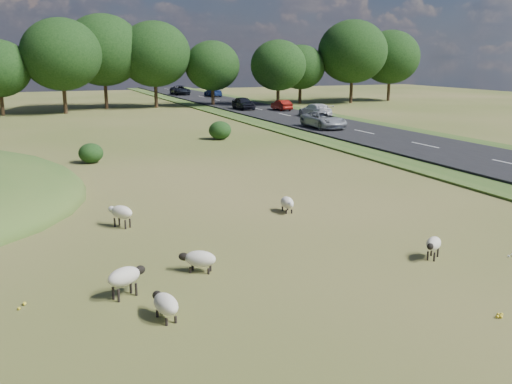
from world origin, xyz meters
The scene contains 16 objects.
ground centered at (0.00, 20.00, 0.00)m, with size 160.00×160.00×0.00m, color #3E571B.
road centered at (20.00, 30.00, 0.12)m, with size 8.00×150.00×0.25m, color black.
treeline centered at (-1.06, 55.44, 6.57)m, with size 96.28×14.66×11.70m.
shrubs centered at (-0.87, 24.62, 0.67)m, with size 22.64×10.53×1.46m.
sheep_0 centered at (-3.44, 4.40, 0.60)m, with size 1.00×1.18×0.86m.
sheep_1 centered at (-3.72, -4.09, 0.43)m, with size 0.69×1.21×0.68m.
sheep_2 centered at (-2.01, -1.28, 0.43)m, with size 1.19×0.95×0.68m.
sheep_3 centered at (5.37, -3.00, 0.51)m, with size 0.99×0.87×0.73m.
sheep_4 centered at (3.41, 3.96, 0.41)m, with size 0.62×1.17×0.66m.
sheep_5 centered at (-4.41, -2.34, 0.60)m, with size 1.23×0.90×0.86m.
car_0 centered at (18.10, 77.76, 1.00)m, with size 2.49×5.39×1.50m, color black.
car_1 centered at (21.90, 71.52, 0.94)m, with size 1.92×4.73×1.37m, color navy.
car_2 centered at (18.10, 27.69, 0.98)m, with size 2.43×5.27×1.47m, color #ADB1B5.
car_4 centered at (18.10, 47.83, 1.00)m, with size 1.76×4.38×1.49m, color black.
car_6 centered at (21.90, 45.03, 0.86)m, with size 1.29×3.69×1.22m, color maroon.
car_7 centered at (21.90, 36.49, 0.96)m, with size 2.00×4.91×1.42m, color white.
Camera 1 is at (-6.56, -17.13, 6.40)m, focal length 40.00 mm.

